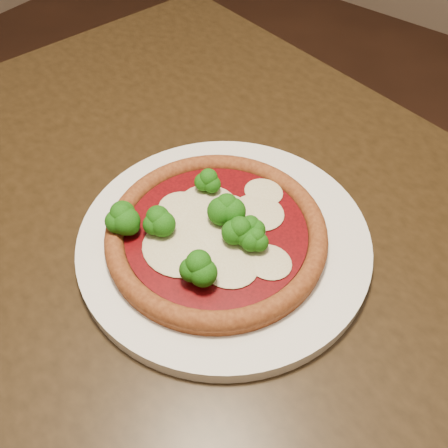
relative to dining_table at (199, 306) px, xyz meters
The scene contains 4 objects.
floor 0.71m from the dining_table, 133.59° to the left, with size 4.00×4.00×0.00m, color black.
dining_table is the anchor object (origin of this frame).
plate 0.11m from the dining_table, 77.50° to the left, with size 0.35×0.35×0.02m, color white.
pizza 0.13m from the dining_table, 84.98° to the left, with size 0.26×0.26×0.06m.
Camera 1 is at (0.44, -0.46, 1.23)m, focal length 40.00 mm.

